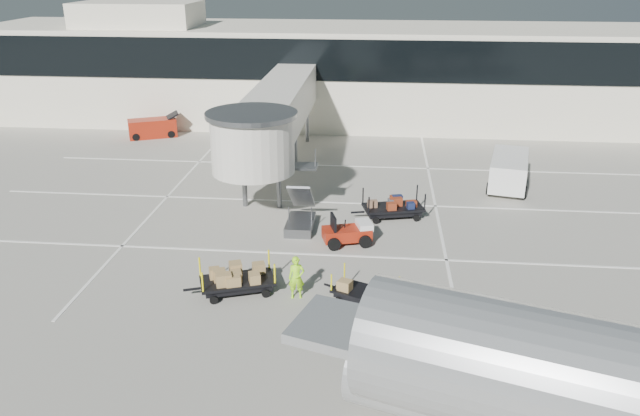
# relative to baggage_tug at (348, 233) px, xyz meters

# --- Properties ---
(ground) EXTENTS (140.00, 140.00, 0.00)m
(ground) POSITION_rel_baggage_tug_xyz_m (-1.22, -3.45, -0.58)
(ground) COLOR #B2AE9F
(ground) RESTS_ON ground
(lane_markings) EXTENTS (40.00, 30.00, 0.02)m
(lane_markings) POSITION_rel_baggage_tug_xyz_m (-1.89, 5.89, -0.57)
(lane_markings) COLOR white
(lane_markings) RESTS_ON ground
(terminal) EXTENTS (64.00, 12.11, 15.20)m
(terminal) POSITION_rel_baggage_tug_xyz_m (-1.57, 26.49, 3.53)
(terminal) COLOR silver
(terminal) RESTS_ON ground
(jet_bridge) EXTENTS (5.70, 20.40, 6.03)m
(jet_bridge) POSITION_rel_baggage_tug_xyz_m (-5.19, 8.82, 3.71)
(jet_bridge) COLOR silver
(jet_bridge) RESTS_ON ground
(baggage_tug) EXTENTS (2.65, 2.10, 1.59)m
(baggage_tug) POSITION_rel_baggage_tug_xyz_m (0.00, 0.00, 0.00)
(baggage_tug) COLOR maroon
(baggage_tug) RESTS_ON ground
(suitcase_cart) EXTENTS (4.08, 2.38, 1.57)m
(suitcase_cart) POSITION_rel_baggage_tug_xyz_m (2.28, 3.63, -0.02)
(suitcase_cart) COLOR black
(suitcase_cart) RESTS_ON ground
(box_cart_near) EXTENTS (3.25, 2.27, 1.27)m
(box_cart_near) POSITION_rel_baggage_tug_xyz_m (1.07, -5.75, -0.12)
(box_cart_near) COLOR black
(box_cart_near) RESTS_ON ground
(box_cart_far) EXTENTS (3.90, 2.54, 1.51)m
(box_cart_far) POSITION_rel_baggage_tug_xyz_m (-4.52, -5.50, 0.03)
(box_cart_far) COLOR black
(box_cart_far) RESTS_ON ground
(ground_worker) EXTENTS (0.76, 0.57, 1.89)m
(ground_worker) POSITION_rel_baggage_tug_xyz_m (-1.86, -5.61, 0.37)
(ground_worker) COLOR #98EF19
(ground_worker) RESTS_ON ground
(minivan) EXTENTS (3.20, 5.57, 1.98)m
(minivan) POSITION_rel_baggage_tug_xyz_m (9.54, 9.49, 0.61)
(minivan) COLOR white
(minivan) RESTS_ON ground
(belt_loader) EXTENTS (4.22, 2.96, 1.91)m
(belt_loader) POSITION_rel_baggage_tug_xyz_m (-16.70, 18.66, 0.15)
(belt_loader) COLOR maroon
(belt_loader) RESTS_ON ground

